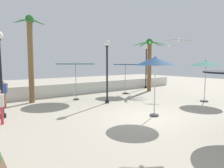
# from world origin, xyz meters

# --- Properties ---
(ground_plane) EXTENTS (56.00, 56.00, 0.00)m
(ground_plane) POSITION_xyz_m (0.00, 0.00, 0.00)
(ground_plane) COLOR #B2A893
(boundary_wall) EXTENTS (25.20, 0.30, 0.99)m
(boundary_wall) POSITION_xyz_m (0.00, 8.60, 0.50)
(boundary_wall) COLOR silver
(boundary_wall) RESTS_ON ground_plane
(patio_umbrella_0) EXTENTS (2.78, 2.78, 2.77)m
(patio_umbrella_0) POSITION_xyz_m (-0.69, 6.42, 2.52)
(patio_umbrella_0) COLOR #333338
(patio_umbrella_0) RESTS_ON ground_plane
(patio_umbrella_1) EXTENTS (2.03, 2.03, 3.01)m
(patio_umbrella_1) POSITION_xyz_m (0.40, 0.01, 2.73)
(patio_umbrella_1) COLOR #333338
(patio_umbrella_1) RESTS_ON ground_plane
(patio_umbrella_2) EXTENTS (2.30, 2.30, 2.89)m
(patio_umbrella_2) POSITION_xyz_m (6.09, 0.38, 2.62)
(patio_umbrella_2) COLOR #333338
(patio_umbrella_2) RESTS_ON ground_plane
(patio_umbrella_4) EXTENTS (2.07, 2.07, 2.69)m
(patio_umbrella_4) POSITION_xyz_m (4.02, 6.36, 2.37)
(patio_umbrella_4) COLOR #333338
(patio_umbrella_4) RESTS_ON ground_plane
(palm_tree_0) EXTENTS (3.09, 3.10, 4.98)m
(palm_tree_0) POSITION_xyz_m (6.97, 6.29, 3.15)
(palm_tree_0) COLOR brown
(palm_tree_0) RESTS_ON ground_plane
(palm_tree_1) EXTENTS (1.96, 2.01, 5.81)m
(palm_tree_1) POSITION_xyz_m (-3.51, 7.32, 3.47)
(palm_tree_1) COLOR brown
(palm_tree_1) RESTS_ON ground_plane
(lamp_post_0) EXTENTS (0.39, 0.39, 4.16)m
(lamp_post_0) POSITION_xyz_m (0.44, 4.12, 2.65)
(lamp_post_0) COLOR black
(lamp_post_0) RESTS_ON ground_plane
(lamp_post_1) EXTENTS (0.41, 0.41, 4.16)m
(lamp_post_1) POSITION_xyz_m (-5.74, 4.25, 2.71)
(lamp_post_1) COLOR black
(lamp_post_1) RESTS_ON ground_plane
(lamp_post_2) EXTENTS (0.41, 0.41, 4.49)m
(lamp_post_2) POSITION_xyz_m (8.43, 8.04, 2.91)
(lamp_post_2) COLOR black
(lamp_post_2) RESTS_ON ground_plane
(guest_0) EXTENTS (0.56, 0.25, 1.67)m
(guest_0) POSITION_xyz_m (-5.32, 6.86, 1.01)
(guest_0) COLOR #D8333F
(guest_0) RESTS_ON ground_plane
(seagull_0) EXTENTS (1.01, 0.75, 0.14)m
(seagull_0) POSITION_xyz_m (-0.18, -1.62, 3.57)
(seagull_0) COLOR white
(seagull_1) EXTENTS (0.68, 0.85, 0.14)m
(seagull_1) POSITION_xyz_m (6.56, 3.75, 4.07)
(seagull_1) COLOR white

